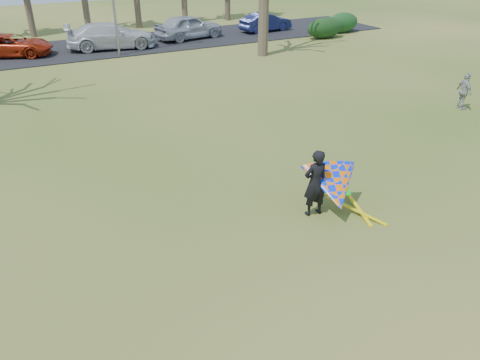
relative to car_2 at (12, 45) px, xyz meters
name	(u,v)px	position (x,y,z in m)	size (l,w,h in m)	color
ground	(279,256)	(3.85, -24.74, -0.72)	(100.00, 100.00, 0.00)	#2A5813
parking_strip	(77,49)	(3.85, 0.26, -0.69)	(46.00, 7.00, 0.06)	black
hedge_near	(325,28)	(20.51, -4.17, 0.01)	(2.92, 1.32, 1.46)	black
hedge_far	(343,23)	(22.99, -3.10, 0.03)	(2.69, 1.26, 1.49)	#153B19
car_2	(12,45)	(0.00, 0.00, 0.00)	(2.18, 4.72, 1.31)	#AB280D
car_3	(111,36)	(5.94, -0.67, 0.16)	(2.29, 5.64, 1.64)	silver
car_4	(189,27)	(11.63, -0.06, 0.18)	(1.98, 4.92, 1.68)	#A8AEB6
car_5	(266,22)	(17.96, -0.09, 0.02)	(1.42, 4.08, 1.34)	navy
pedestrian_b	(464,91)	(16.41, -19.50, 0.08)	(0.93, 0.39, 1.58)	#A7A7A3
kite_flyer	(332,186)	(6.06, -23.77, 0.15)	(2.13, 2.39, 2.05)	black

